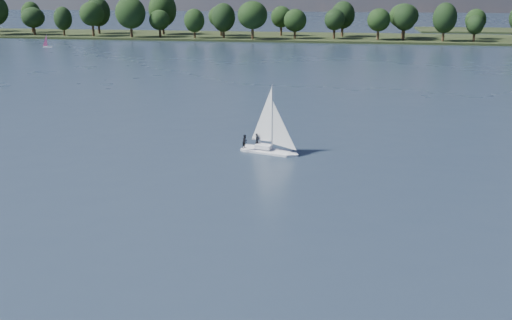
# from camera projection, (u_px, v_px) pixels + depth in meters

# --- Properties ---
(ground) EXTENTS (700.00, 700.00, 0.00)m
(ground) POSITION_uv_depth(u_px,v_px,m) (246.00, 85.00, 115.22)
(ground) COLOR #233342
(ground) RESTS_ON ground
(far_shore) EXTENTS (660.00, 40.00, 1.50)m
(far_shore) POSITION_uv_depth(u_px,v_px,m) (298.00, 38.00, 220.91)
(far_shore) COLOR black
(far_shore) RESTS_ON ground
(sailboat) EXTENTS (6.84, 3.67, 8.67)m
(sailboat) POSITION_uv_depth(u_px,v_px,m) (267.00, 133.00, 68.04)
(sailboat) COLOR white
(sailboat) RESTS_ON ground
(dinghy_pink) EXTENTS (3.01, 1.77, 4.51)m
(dinghy_pink) POSITION_uv_depth(u_px,v_px,m) (47.00, 44.00, 186.65)
(dinghy_pink) COLOR white
(dinghy_pink) RESTS_ON ground
(treeline) EXTENTS (562.61, 74.37, 18.60)m
(treeline) POSITION_uv_depth(u_px,v_px,m) (286.00, 17.00, 215.46)
(treeline) COLOR black
(treeline) RESTS_ON ground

